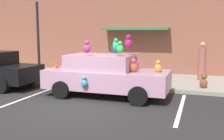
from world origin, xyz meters
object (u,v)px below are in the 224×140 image
at_px(teddy_bear_on_sidewalk, 204,81).
at_px(pedestrian_walking_past, 115,63).
at_px(pedestrian_near_shopfront, 202,63).
at_px(plush_covered_car, 105,75).
at_px(street_lamp_post, 38,29).

bearing_deg(teddy_bear_on_sidewalk, pedestrian_walking_past, 177.34).
xyz_separation_m(teddy_bear_on_sidewalk, pedestrian_near_shopfront, (-0.09, 1.85, 0.55)).
bearing_deg(pedestrian_walking_past, plush_covered_car, -81.53).
relative_size(plush_covered_car, pedestrian_near_shopfront, 2.56).
distance_m(street_lamp_post, pedestrian_near_shopfront, 7.88).
height_order(teddy_bear_on_sidewalk, street_lamp_post, street_lamp_post).
distance_m(plush_covered_car, street_lamp_post, 4.78).
relative_size(plush_covered_car, teddy_bear_on_sidewalk, 7.74).
height_order(plush_covered_car, pedestrian_near_shopfront, plush_covered_car).
bearing_deg(pedestrian_near_shopfront, teddy_bear_on_sidewalk, -87.30).
bearing_deg(street_lamp_post, teddy_bear_on_sidewalk, 1.23).
bearing_deg(teddy_bear_on_sidewalk, street_lamp_post, -178.77).
relative_size(plush_covered_car, pedestrian_walking_past, 2.48).
bearing_deg(pedestrian_walking_past, pedestrian_near_shopfront, 24.51).
xyz_separation_m(teddy_bear_on_sidewalk, pedestrian_walking_past, (-3.77, 0.18, 0.58)).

